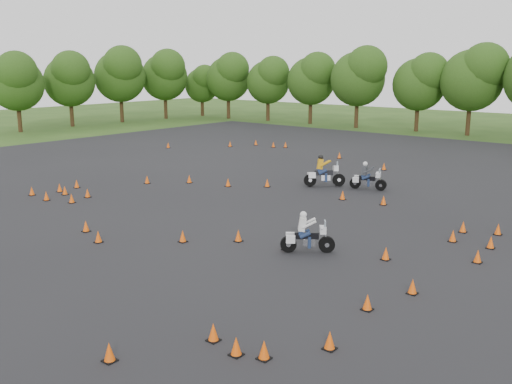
{
  "coord_description": "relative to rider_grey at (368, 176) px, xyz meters",
  "views": [
    {
      "loc": [
        15.82,
        -15.27,
        6.8
      ],
      "look_at": [
        0.0,
        4.0,
        1.2
      ],
      "focal_mm": 40.0,
      "sensor_mm": 36.0,
      "label": 1
    }
  ],
  "objects": [
    {
      "name": "ground",
      "position": [
        -1.01,
        -12.58,
        -0.79
      ],
      "size": [
        140.0,
        140.0,
        0.0
      ],
      "primitive_type": "plane",
      "color": "#2D5119",
      "rests_on": "ground"
    },
    {
      "name": "asphalt_pad",
      "position": [
        -1.01,
        -6.58,
        -0.79
      ],
      "size": [
        62.0,
        62.0,
        0.0
      ],
      "primitive_type": "plane",
      "color": "black",
      "rests_on": "ground"
    },
    {
      "name": "rider_grey",
      "position": [
        0.0,
        0.0,
        0.0
      ],
      "size": [
        2.13,
        1.19,
        1.57
      ],
      "primitive_type": null,
      "rotation": [
        0.0,
        0.0,
        0.3
      ],
      "color": "#36383C",
      "rests_on": "ground"
    },
    {
      "name": "rider_yellow",
      "position": [
        -2.28,
        -0.89,
        0.12
      ],
      "size": [
        2.22,
        2.12,
        1.81
      ],
      "primitive_type": null,
      "rotation": [
        0.0,
        0.0,
        0.74
      ],
      "color": "orange",
      "rests_on": "ground"
    },
    {
      "name": "rider_white",
      "position": [
        3.53,
        -11.1,
        -0.01
      ],
      "size": [
        1.97,
        1.72,
        1.56
      ],
      "primitive_type": null,
      "rotation": [
        0.0,
        0.0,
        0.66
      ],
      "color": "silver",
      "rests_on": "ground"
    },
    {
      "name": "traffic_cones",
      "position": [
        -1.06,
        -7.29,
        -0.56
      ],
      "size": [
        36.76,
        33.17,
        0.45
      ],
      "color": "#FF5A0A",
      "rests_on": "asphalt_pad"
    }
  ]
}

